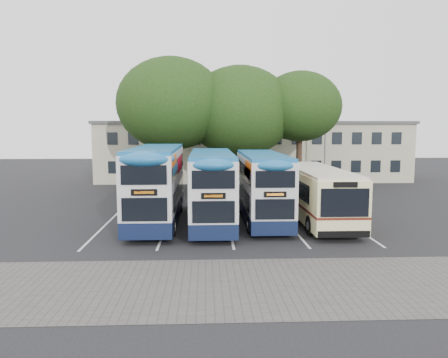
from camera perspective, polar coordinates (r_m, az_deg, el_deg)
name	(u,v)px	position (r m, az deg, el deg)	size (l,w,h in m)	color
ground	(313,246)	(21.13, 11.55, -8.57)	(120.00, 120.00, 0.00)	black
paving_strip	(292,284)	(16.05, 8.85, -13.45)	(40.00, 6.00, 0.01)	#595654
bay_lines	(228,223)	(25.40, 0.50, -5.83)	(14.12, 11.00, 0.01)	silver
depot_building	(252,150)	(47.09, 3.68, 3.80)	(32.40, 8.40, 6.20)	#AEA78C
lamp_post	(326,133)	(41.25, 13.12, 5.92)	(0.25, 1.05, 9.06)	gray
tree_left	(171,104)	(37.09, -6.89, 9.70)	(9.08, 9.08, 11.37)	black
tree_mid	(240,112)	(37.80, 2.06, 8.78)	(9.16, 9.16, 10.80)	black
tree_right	(300,107)	(38.08, 9.90, 9.30)	(7.00, 7.00, 10.31)	black
bus_dd_left	(157,181)	(25.68, -8.76, -0.27)	(2.57, 10.61, 4.42)	#0E1836
bus_dd_mid	(212,184)	(25.05, -1.61, -0.72)	(2.41, 9.95, 4.15)	#0E1836
bus_dd_right	(262,184)	(25.93, 4.99, -0.64)	(2.34, 9.65, 4.02)	#0E1836
bus_single	(316,191)	(26.54, 11.94, -1.53)	(2.69, 10.56, 3.15)	#F6EEA4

